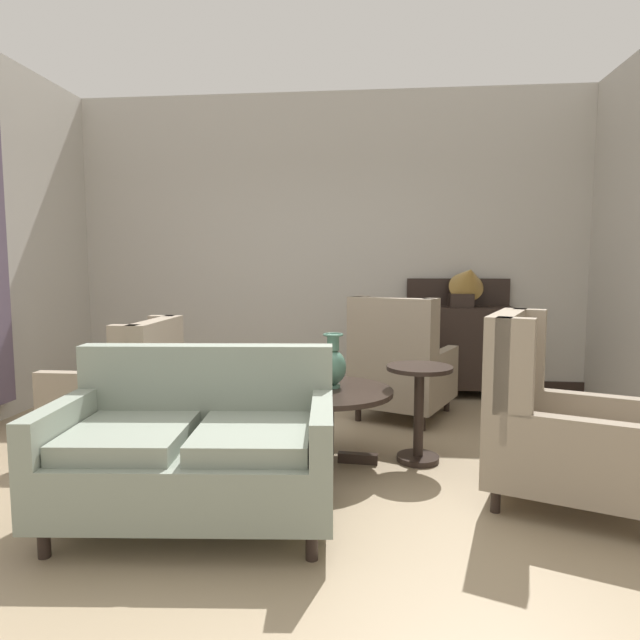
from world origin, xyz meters
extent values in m
plane|color=#9E896B|center=(0.00, 0.00, 0.00)|extent=(7.96, 7.96, 0.00)
cube|color=#BCB7AD|center=(0.00, 2.76, 1.63)|extent=(5.84, 0.08, 3.26)
cube|color=black|center=(0.00, 2.71, 0.06)|extent=(5.68, 0.03, 0.12)
cylinder|color=black|center=(0.19, 0.40, 0.51)|extent=(0.93, 0.93, 0.03)
cylinder|color=black|center=(0.19, 0.40, 0.27)|extent=(0.10, 0.10, 0.44)
cube|color=black|center=(0.41, 0.38, 0.04)|extent=(0.28, 0.08, 0.07)
cube|color=black|center=(0.07, 0.58, 0.04)|extent=(0.21, 0.26, 0.07)
cube|color=black|center=(0.09, 0.20, 0.04)|extent=(0.18, 0.28, 0.07)
cylinder|color=#4C7A66|center=(0.23, 0.45, 0.53)|extent=(0.10, 0.10, 0.02)
ellipsoid|color=#4C7A66|center=(0.23, 0.45, 0.67)|extent=(0.19, 0.19, 0.24)
cylinder|color=#4C7A66|center=(0.23, 0.45, 0.85)|extent=(0.09, 0.09, 0.11)
torus|color=#4C7A66|center=(0.23, 0.45, 0.90)|extent=(0.15, 0.15, 0.02)
cube|color=gray|center=(-0.43, -0.61, 0.29)|extent=(1.54, 0.96, 0.31)
cube|color=gray|center=(-0.46, -0.26, 0.69)|extent=(1.49, 0.26, 0.48)
cube|color=gray|center=(-0.76, -0.67, 0.50)|extent=(0.64, 0.69, 0.10)
cube|color=gray|center=(-0.11, -0.62, 0.50)|extent=(0.64, 0.69, 0.10)
cube|color=gray|center=(-1.11, -0.71, 0.56)|extent=(0.17, 0.75, 0.23)
cube|color=gray|center=(0.25, -0.60, 0.56)|extent=(0.17, 0.75, 0.23)
cylinder|color=black|center=(-1.04, -1.00, 0.07)|extent=(0.06, 0.06, 0.14)
cylinder|color=black|center=(0.23, -0.90, 0.07)|extent=(0.06, 0.06, 0.14)
cylinder|color=black|center=(-1.10, -0.32, 0.07)|extent=(0.06, 0.06, 0.14)
cylinder|color=black|center=(0.18, -0.21, 0.07)|extent=(0.06, 0.06, 0.14)
cube|color=gray|center=(0.80, 1.63, 0.28)|extent=(1.04, 1.10, 0.29)
cube|color=gray|center=(0.66, 1.30, 0.77)|extent=(0.75, 0.44, 0.69)
cube|color=gray|center=(0.99, 1.25, 0.85)|extent=(0.17, 0.22, 0.52)
cube|color=gray|center=(0.39, 1.51, 0.85)|extent=(0.17, 0.22, 0.52)
cube|color=gray|center=(1.12, 1.54, 0.53)|extent=(0.40, 0.74, 0.20)
cube|color=gray|center=(0.52, 1.81, 0.53)|extent=(0.40, 0.74, 0.20)
cylinder|color=black|center=(1.22, 1.83, 0.07)|extent=(0.06, 0.06, 0.14)
cylinder|color=black|center=(0.67, 2.07, 0.07)|extent=(0.06, 0.06, 0.14)
cylinder|color=black|center=(0.93, 1.19, 0.07)|extent=(0.06, 0.06, 0.14)
cylinder|color=black|center=(0.39, 1.43, 0.07)|extent=(0.06, 0.06, 0.14)
cube|color=gray|center=(1.66, -0.17, 0.28)|extent=(1.10, 1.01, 0.28)
cube|color=gray|center=(1.30, -0.03, 0.76)|extent=(0.40, 0.73, 0.70)
cube|color=gray|center=(1.27, -0.36, 0.85)|extent=(0.22, 0.17, 0.53)
cube|color=gray|center=(1.50, 0.22, 0.85)|extent=(0.22, 0.17, 0.53)
cube|color=gray|center=(1.59, -0.48, 0.51)|extent=(0.78, 0.39, 0.19)
cube|color=gray|center=(1.82, 0.10, 0.51)|extent=(0.78, 0.39, 0.19)
cylinder|color=black|center=(2.11, -0.05, 0.07)|extent=(0.06, 0.06, 0.14)
cylinder|color=black|center=(1.21, -0.30, 0.07)|extent=(0.06, 0.06, 0.14)
cylinder|color=black|center=(1.42, 0.23, 0.07)|extent=(0.06, 0.06, 0.14)
cube|color=gray|center=(-1.44, 0.56, 0.28)|extent=(0.82, 0.79, 0.28)
cube|color=gray|center=(-1.11, 0.56, 0.70)|extent=(0.14, 0.79, 0.56)
cube|color=gray|center=(-1.20, 0.91, 0.77)|extent=(0.20, 0.10, 0.43)
cube|color=gray|center=(-1.20, 0.22, 0.77)|extent=(0.20, 0.10, 0.43)
cube|color=gray|center=(-1.50, 0.91, 0.53)|extent=(0.71, 0.10, 0.22)
cube|color=gray|center=(-1.49, 0.22, 0.53)|extent=(0.71, 0.10, 0.22)
cylinder|color=black|center=(-1.77, 0.88, 0.07)|extent=(0.06, 0.06, 0.14)
cylinder|color=black|center=(-1.77, 0.25, 0.07)|extent=(0.06, 0.06, 0.14)
cylinder|color=black|center=(-1.12, 0.88, 0.07)|extent=(0.06, 0.06, 0.14)
cylinder|color=black|center=(-1.12, 0.25, 0.07)|extent=(0.06, 0.06, 0.14)
cylinder|color=black|center=(0.84, 0.46, 0.67)|extent=(0.46, 0.46, 0.03)
cylinder|color=black|center=(0.84, 0.46, 0.33)|extent=(0.07, 0.07, 0.66)
cylinder|color=black|center=(0.84, 0.46, 0.02)|extent=(0.30, 0.30, 0.04)
cube|color=black|center=(1.42, 2.46, 0.53)|extent=(1.09, 0.42, 0.85)
cube|color=black|center=(1.42, 2.65, 1.10)|extent=(1.09, 0.04, 0.29)
cube|color=black|center=(0.93, 2.30, 0.05)|extent=(0.06, 0.06, 0.10)
cube|color=black|center=(1.92, 2.30, 0.05)|extent=(0.06, 0.06, 0.10)
cube|color=black|center=(0.93, 2.62, 0.05)|extent=(0.06, 0.06, 0.10)
cube|color=black|center=(1.92, 2.62, 0.05)|extent=(0.06, 0.06, 0.10)
cube|color=black|center=(1.42, 2.44, 1.02)|extent=(0.24, 0.24, 0.14)
cone|color=#B28942|center=(1.48, 2.36, 1.25)|extent=(0.36, 0.47, 0.48)
camera|label=1|loc=(0.51, -3.32, 1.39)|focal=30.38mm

